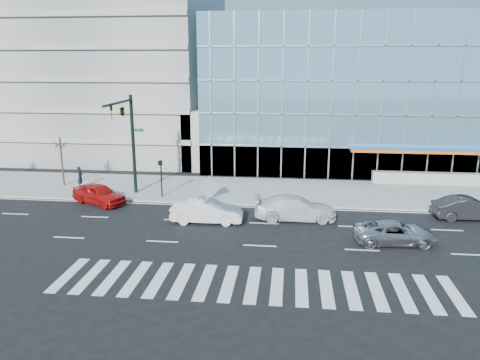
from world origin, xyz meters
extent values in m
plane|color=black|center=(0.00, 0.00, 0.00)|extent=(160.00, 160.00, 0.00)
cube|color=gray|center=(0.00, 8.00, 0.07)|extent=(120.00, 8.00, 0.15)
cube|color=#7EB7D3|center=(14.00, 26.00, 7.50)|extent=(42.00, 26.00, 15.00)
cube|color=gray|center=(-20.00, 26.00, 10.00)|extent=(24.00, 24.00, 20.00)
cube|color=gray|center=(-6.00, 18.00, 3.00)|extent=(6.00, 8.00, 6.00)
cylinder|color=black|center=(-11.00, 6.00, 4.15)|extent=(0.28, 0.28, 8.00)
cylinder|color=black|center=(-11.00, 3.20, 7.75)|extent=(0.18, 5.60, 0.18)
imported|color=black|center=(-11.00, 1.80, 7.15)|extent=(0.18, 0.22, 1.10)
imported|color=black|center=(-11.00, 4.00, 7.15)|extent=(0.48, 2.24, 0.90)
cube|color=#0C591E|center=(-10.55, 6.00, 5.35)|extent=(0.90, 0.05, 0.25)
cylinder|color=black|center=(-8.50, 5.00, 1.65)|extent=(0.12, 0.12, 3.00)
cube|color=black|center=(-8.50, 4.85, 2.95)|extent=(0.30, 0.25, 0.35)
cylinder|color=#332319|center=(-18.00, 7.50, 2.25)|extent=(0.16, 0.16, 4.20)
ellipsoid|color=#332319|center=(-18.00, 7.50, 3.93)|extent=(1.10, 1.10, 0.90)
imported|color=#A4A4A8|center=(8.10, -2.70, 0.68)|extent=(5.05, 2.63, 1.36)
imported|color=silver|center=(2.10, 1.10, 0.82)|extent=(5.80, 2.64, 1.65)
imported|color=silver|center=(-3.90, -0.20, 0.80)|extent=(4.94, 1.88, 1.61)
imported|color=black|center=(14.10, 2.40, 0.79)|extent=(4.91, 2.00, 1.58)
imported|color=#A70F0C|center=(-12.93, 3.06, 0.78)|extent=(4.94, 3.72, 1.57)
imported|color=black|center=(-16.26, 7.08, 1.05)|extent=(0.45, 0.67, 1.81)
cube|color=gray|center=(-4.60, 5.08, 1.07)|extent=(1.84, 0.14, 1.84)
camera|label=1|loc=(1.71, -30.10, 10.79)|focal=35.00mm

